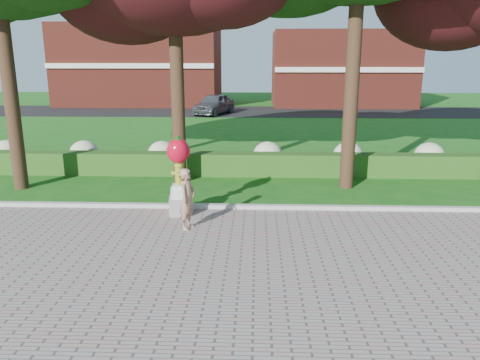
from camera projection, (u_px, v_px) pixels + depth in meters
The scene contains 10 objects.
ground at pixel (228, 253), 10.03m from camera, with size 100.00×100.00×0.00m, color #165715.
curb at pixel (235, 207), 12.91m from camera, with size 40.00×0.18×0.15m, color #ADADA5.
lawn_hedge at pixel (240, 164), 16.70m from camera, with size 24.00×0.70×0.80m, color #264F16.
hydrangea_row at pixel (256, 155), 17.61m from camera, with size 20.10×1.10×0.99m.
street at pixel (250, 111), 37.11m from camera, with size 50.00×8.00×0.02m, color black.
building_left at pixel (141, 65), 42.40m from camera, with size 14.00×8.00×7.00m, color maroon.
building_right at pixel (340, 69), 41.83m from camera, with size 12.00×8.00×6.40m, color maroon.
hydrant_sculpture at pixel (179, 173), 12.21m from camera, with size 0.64×0.64×2.09m.
woman at pixel (187, 199), 11.21m from camera, with size 0.55×0.36×1.50m, color #A2735C.
parked_car at pixel (214, 104), 34.91m from camera, with size 1.82×4.53×1.54m, color #44464C.
Camera 1 is at (0.59, -9.29, 4.04)m, focal length 35.00 mm.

